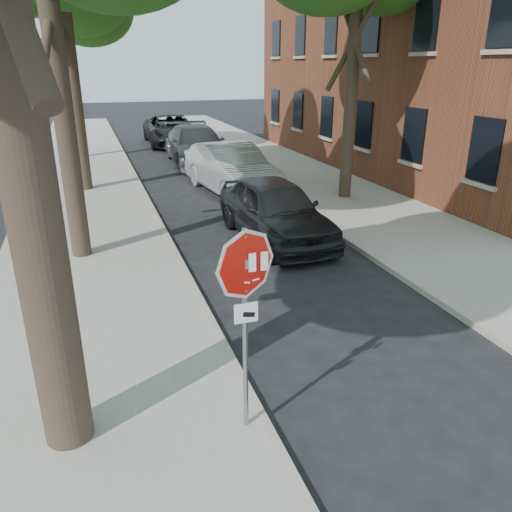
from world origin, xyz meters
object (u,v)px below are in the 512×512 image
at_px(stop_sign, 246,294).
at_px(car_b, 231,169).
at_px(car_a, 275,210).
at_px(car_d, 172,130).
at_px(car_c, 196,145).

bearing_deg(stop_sign, car_b, 74.85).
bearing_deg(car_b, car_a, -100.85).
relative_size(car_a, car_d, 0.79).
xyz_separation_m(car_b, car_d, (-0.09, 12.12, -0.03)).
distance_m(stop_sign, car_d, 24.54).
bearing_deg(car_c, stop_sign, -99.05).
xyz_separation_m(car_b, car_c, (0.00, 5.87, -0.00)).
height_order(stop_sign, car_d, stop_sign).
height_order(car_a, car_c, car_c).
bearing_deg(car_c, car_b, -88.69).
height_order(car_b, car_d, car_b).
bearing_deg(car_a, car_d, 86.61).
bearing_deg(car_b, stop_sign, -112.50).
bearing_deg(stop_sign, car_a, 66.68).
xyz_separation_m(stop_sign, car_a, (2.98, 6.91, -1.14)).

